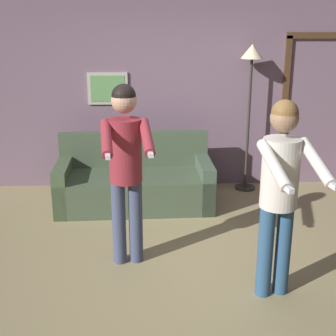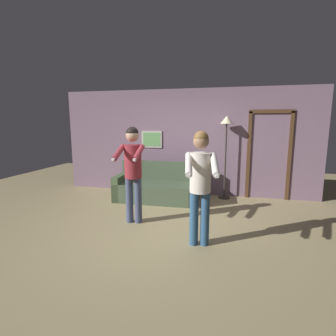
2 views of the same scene
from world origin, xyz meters
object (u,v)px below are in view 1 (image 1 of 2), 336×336
Objects in this scene: person_standing_left at (126,159)px; torchiere_lamp at (251,75)px; couch at (135,184)px; person_standing_right at (281,183)px.

torchiere_lamp is at bearing 52.35° from person_standing_left.
person_standing_left is (-0.03, -1.46, 0.77)m from couch.
couch is 2.51m from person_standing_right.
person_standing_right reaches higher than couch.
torchiere_lamp is 1.13× the size of person_standing_left.
couch is 2.05m from torchiere_lamp.
torchiere_lamp is 1.16× the size of person_standing_right.
torchiere_lamp reaches higher than person_standing_left.
couch is 1.15× the size of person_standing_right.
couch is 0.99× the size of torchiere_lamp.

